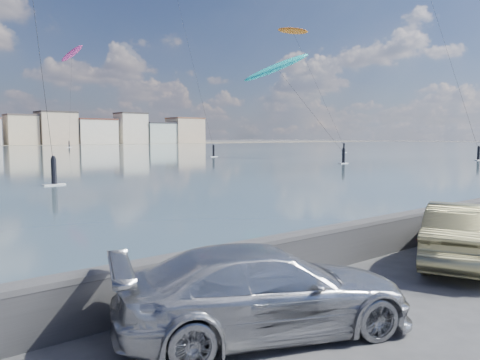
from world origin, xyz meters
name	(u,v)px	position (x,y,z in m)	size (l,w,h in m)	color
ground	(344,332)	(0.00, 0.00, 0.00)	(700.00, 700.00, 0.00)	#333335
seawall	(242,264)	(0.00, 2.70, 0.58)	(400.00, 0.36, 1.08)	#28282B
car_silver	(265,290)	(-1.03, 0.81, 0.72)	(2.02, 4.98, 1.44)	#ACAEB3
car_champagne	(464,233)	(5.75, 0.77, 0.79)	(1.67, 4.79, 1.58)	tan
kitesurfer_0	(277,68)	(41.19, 45.43, 13.08)	(9.70, 18.62, 15.86)	#19BFBF
kitesurfer_5	(72,55)	(45.15, 140.71, 28.10)	(7.69, 11.24, 31.02)	#E5338C
kitesurfer_12	(294,33)	(65.32, 66.03, 24.69)	(6.01, 15.51, 26.72)	orange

